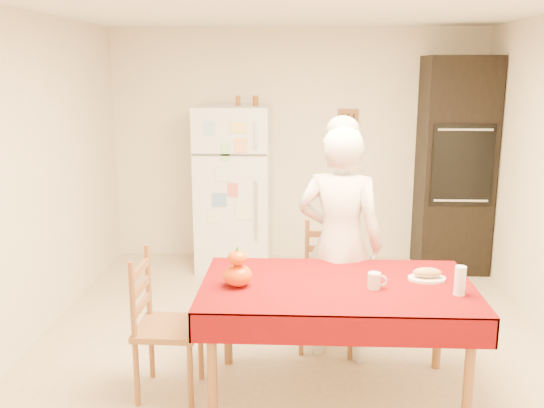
# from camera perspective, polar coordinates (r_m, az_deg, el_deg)

# --- Properties ---
(floor) EXTENTS (4.50, 4.50, 0.00)m
(floor) POSITION_cam_1_polar(r_m,az_deg,el_deg) (4.79, 1.97, -13.08)
(floor) COLOR tan
(floor) RESTS_ON ground
(room_shell) EXTENTS (4.02, 4.52, 2.51)m
(room_shell) POSITION_cam_1_polar(r_m,az_deg,el_deg) (4.34, 2.15, 6.60)
(room_shell) COLOR #ECE0C7
(room_shell) RESTS_ON ground
(refrigerator) EXTENTS (0.75, 0.74, 1.70)m
(refrigerator) POSITION_cam_1_polar(r_m,az_deg,el_deg) (6.35, -3.62, 1.51)
(refrigerator) COLOR white
(refrigerator) RESTS_ON floor
(oven_cabinet) EXTENTS (0.70, 0.62, 2.20)m
(oven_cabinet) POSITION_cam_1_polar(r_m,az_deg,el_deg) (6.51, 16.80, 3.51)
(oven_cabinet) COLOR black
(oven_cabinet) RESTS_ON floor
(dining_table) EXTENTS (1.70, 1.00, 0.76)m
(dining_table) POSITION_cam_1_polar(r_m,az_deg,el_deg) (3.87, 6.11, -8.44)
(dining_table) COLOR brown
(dining_table) RESTS_ON floor
(chair_far) EXTENTS (0.46, 0.45, 0.95)m
(chair_far) POSITION_cam_1_polar(r_m,az_deg,el_deg) (4.64, 5.37, -7.19)
(chair_far) COLOR brown
(chair_far) RESTS_ON floor
(chair_left) EXTENTS (0.41, 0.43, 0.95)m
(chair_left) POSITION_cam_1_polar(r_m,az_deg,el_deg) (4.02, -10.64, -10.61)
(chair_left) COLOR brown
(chair_left) RESTS_ON floor
(seated_woman) EXTENTS (0.70, 0.55, 1.71)m
(seated_woman) POSITION_cam_1_polar(r_m,az_deg,el_deg) (4.35, 6.40, -3.79)
(seated_woman) COLOR silver
(seated_woman) RESTS_ON floor
(coffee_mug) EXTENTS (0.08, 0.08, 0.10)m
(coffee_mug) POSITION_cam_1_polar(r_m,az_deg,el_deg) (3.78, 9.60, -7.13)
(coffee_mug) COLOR silver
(coffee_mug) RESTS_ON dining_table
(pumpkin_lower) EXTENTS (0.18, 0.18, 0.14)m
(pumpkin_lower) POSITION_cam_1_polar(r_m,az_deg,el_deg) (3.77, -3.25, -6.73)
(pumpkin_lower) COLOR #D65B05
(pumpkin_lower) RESTS_ON dining_table
(pumpkin_upper) EXTENTS (0.12, 0.12, 0.09)m
(pumpkin_upper) POSITION_cam_1_polar(r_m,az_deg,el_deg) (3.74, -3.27, -5.08)
(pumpkin_upper) COLOR #DE6105
(pumpkin_upper) RESTS_ON pumpkin_lower
(wine_glass) EXTENTS (0.07, 0.07, 0.18)m
(wine_glass) POSITION_cam_1_polar(r_m,az_deg,el_deg) (3.79, 17.28, -6.89)
(wine_glass) COLOR white
(wine_glass) RESTS_ON dining_table
(bread_plate) EXTENTS (0.24, 0.24, 0.02)m
(bread_plate) POSITION_cam_1_polar(r_m,az_deg,el_deg) (4.01, 14.36, -6.82)
(bread_plate) COLOR white
(bread_plate) RESTS_ON dining_table
(bread_loaf) EXTENTS (0.18, 0.10, 0.06)m
(bread_loaf) POSITION_cam_1_polar(r_m,az_deg,el_deg) (4.00, 14.40, -6.27)
(bread_loaf) COLOR #AC7D55
(bread_loaf) RESTS_ON bread_plate
(spice_jar_left) EXTENTS (0.05, 0.05, 0.10)m
(spice_jar_left) POSITION_cam_1_polar(r_m,az_deg,el_deg) (6.28, -3.21, 9.67)
(spice_jar_left) COLOR #8E5519
(spice_jar_left) RESTS_ON refrigerator
(spice_jar_mid) EXTENTS (0.05, 0.05, 0.10)m
(spice_jar_mid) POSITION_cam_1_polar(r_m,az_deg,el_deg) (6.27, -1.60, 9.68)
(spice_jar_mid) COLOR brown
(spice_jar_mid) RESTS_ON refrigerator
(spice_jar_right) EXTENTS (0.05, 0.05, 0.10)m
(spice_jar_right) POSITION_cam_1_polar(r_m,az_deg,el_deg) (6.27, -1.51, 9.68)
(spice_jar_right) COLOR brown
(spice_jar_right) RESTS_ON refrigerator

